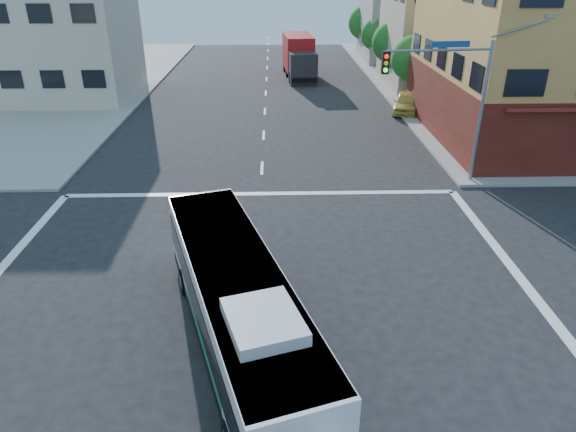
{
  "coord_description": "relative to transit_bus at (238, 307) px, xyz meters",
  "views": [
    {
      "loc": [
        0.71,
        -13.56,
        10.21
      ],
      "look_at": [
        1.17,
        3.35,
        1.81
      ],
      "focal_mm": 32.0,
      "sensor_mm": 36.0,
      "label": 1
    }
  ],
  "objects": [
    {
      "name": "ground",
      "position": [
        0.37,
        1.79,
        -1.54
      ],
      "size": [
        120.0,
        120.0,
        0.0
      ],
      "primitive_type": "plane",
      "color": "black",
      "rests_on": "ground"
    },
    {
      "name": "building_east_near",
      "position": [
        17.35,
        35.77,
        2.97
      ],
      "size": [
        12.06,
        10.06,
        9.0
      ],
      "color": "tan",
      "rests_on": "ground"
    },
    {
      "name": "building_east_far",
      "position": [
        17.35,
        49.77,
        3.47
      ],
      "size": [
        12.06,
        10.06,
        10.0
      ],
      "color": "gray",
      "rests_on": "ground"
    },
    {
      "name": "building_west",
      "position": [
        -16.65,
        31.77,
        2.47
      ],
      "size": [
        12.06,
        10.06,
        8.0
      ],
      "color": "beige",
      "rests_on": "ground"
    },
    {
      "name": "signal_mast_ne",
      "position": [
        9.45,
        12.41,
        3.44
      ],
      "size": [
        7.91,
        1.13,
        8.07
      ],
      "color": "gray",
      "rests_on": "ground"
    },
    {
      "name": "street_tree_a",
      "position": [
        12.27,
        29.72,
        2.05
      ],
      "size": [
        3.6,
        3.6,
        5.53
      ],
      "color": "#362313",
      "rests_on": "ground"
    },
    {
      "name": "street_tree_b",
      "position": [
        12.27,
        37.72,
        2.21
      ],
      "size": [
        3.8,
        3.8,
        5.79
      ],
      "color": "#362313",
      "rests_on": "ground"
    },
    {
      "name": "street_tree_c",
      "position": [
        12.27,
        45.72,
        1.92
      ],
      "size": [
        3.4,
        3.4,
        5.29
      ],
      "color": "#362313",
      "rests_on": "ground"
    },
    {
      "name": "street_tree_d",
      "position": [
        12.27,
        53.72,
        2.34
      ],
      "size": [
        4.0,
        4.0,
        6.03
      ],
      "color": "#362313",
      "rests_on": "ground"
    },
    {
      "name": "transit_bus",
      "position": [
        0.0,
        0.0,
        0.0
      ],
      "size": [
        5.36,
        10.83,
        3.15
      ],
      "rotation": [
        0.0,
        0.0,
        0.31
      ],
      "color": "black",
      "rests_on": "ground"
    },
    {
      "name": "box_truck",
      "position": [
        3.57,
        39.72,
        0.33
      ],
      "size": [
        3.1,
        8.72,
        3.86
      ],
      "rotation": [
        0.0,
        0.0,
        0.07
      ],
      "color": "#242428",
      "rests_on": "ground"
    },
    {
      "name": "parked_car",
      "position": [
        11.0,
        26.27,
        -0.8
      ],
      "size": [
        2.91,
        4.68,
        1.49
      ],
      "primitive_type": "imported",
      "rotation": [
        0.0,
        0.0,
        -0.29
      ],
      "color": "#D6BF51",
      "rests_on": "ground"
    }
  ]
}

